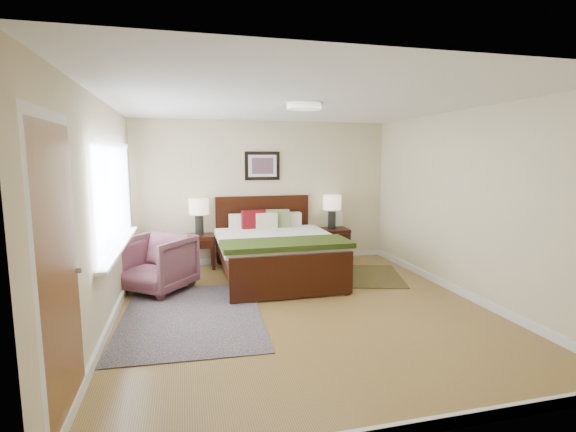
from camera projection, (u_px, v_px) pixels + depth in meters
The scene contains 18 objects.
floor at pixel (303, 308), 5.20m from camera, with size 5.00×5.00×0.00m, color olive.
back_wall at pixel (265, 192), 7.42m from camera, with size 4.50×0.04×2.50m, color beige.
front_wall at pixel (414, 256), 2.62m from camera, with size 4.50×0.04×2.50m, color beige.
left_wall at pixel (103, 215), 4.48m from camera, with size 0.04×5.00×2.50m, color beige.
right_wall at pixel (465, 204), 5.56m from camera, with size 0.04×5.00×2.50m, color beige.
ceiling at pixel (304, 103), 4.85m from camera, with size 4.50×5.00×0.02m, color white.
window at pixel (117, 197), 5.15m from camera, with size 0.11×2.72×1.32m.
door at pixel (60, 275), 2.83m from camera, with size 0.06×1.00×2.18m.
ceil_fixture at pixel (304, 106), 4.85m from camera, with size 0.44×0.44×0.08m.
bed at pixel (275, 243), 6.48m from camera, with size 1.79×2.17×1.17m.
wall_art at pixel (262, 166), 7.32m from camera, with size 0.62×0.05×0.50m.
nightstand_left at pixel (200, 242), 7.02m from camera, with size 0.48×0.43×0.57m.
nightstand_right at pixel (332, 241), 7.60m from camera, with size 0.58×0.44×0.58m.
lamp_left at pixel (199, 210), 6.96m from camera, with size 0.33×0.33×0.61m.
lamp_right at pixel (332, 206), 7.52m from camera, with size 0.33×0.33×0.61m.
armchair at pixel (157, 264), 5.82m from camera, with size 0.84×0.87×0.79m, color brown.
rug_persian at pixel (192, 316), 4.94m from camera, with size 1.61×2.28×0.01m, color #0D2145.
rug_navy at pixel (373, 276), 6.61m from camera, with size 0.86×1.29×0.01m, color black.
Camera 1 is at (-1.39, -4.79, 1.87)m, focal length 26.00 mm.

